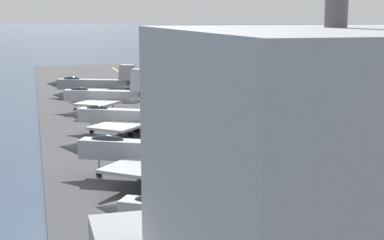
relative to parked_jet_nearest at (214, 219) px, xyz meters
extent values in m
plane|color=#2D425B|center=(40.11, -11.18, -2.78)|extent=(2000.00, 2000.00, 0.00)
cube|color=#424244|center=(40.11, -11.18, -2.58)|extent=(208.08, 41.91, 0.40)
cube|color=yellow|center=(40.11, -22.71, -2.38)|extent=(187.05, 9.86, 0.01)
cube|color=yellow|center=(40.11, -11.18, -2.38)|extent=(187.28, 0.36, 0.01)
cube|color=#93999E|center=(0.22, 0.36, 0.02)|extent=(7.15, 10.31, 1.54)
cone|color=#5B5E60|center=(3.62, 5.89, 0.02)|extent=(2.35, 2.56, 1.46)
cube|color=#38383A|center=(-3.25, -5.29, 0.02)|extent=(2.45, 2.47, 1.31)
ellipsoid|color=#232D38|center=(2.00, 3.25, 0.75)|extent=(2.14, 2.75, 0.84)
cube|color=#93999E|center=(2.77, -1.64, -0.48)|extent=(6.13, 6.08, 0.28)
cube|color=#93999E|center=(-3.31, -3.84, 2.12)|extent=(1.82, 2.24, 2.64)
cube|color=#93999E|center=(-1.93, -4.68, 2.12)|extent=(1.82, 2.24, 2.64)
cube|color=#93999E|center=(-1.17, -6.04, 0.02)|extent=(3.38, 2.99, 0.20)
cylinder|color=#B2B2B7|center=(2.40, 3.90, -1.56)|extent=(0.16, 0.16, 1.63)
cylinder|color=#B2B2B7|center=(0.55, -1.16, -1.56)|extent=(0.16, 0.16, 1.63)
cube|color=#93999E|center=(17.85, 0.53, 0.25)|extent=(7.38, 12.28, 1.73)
cone|color=#5B5E60|center=(21.25, 7.22, 0.25)|extent=(2.57, 2.92, 1.64)
cube|color=#38383A|center=(14.38, -6.31, 0.25)|extent=(2.72, 2.77, 1.47)
ellipsoid|color=#232D38|center=(19.63, 4.03, 1.07)|extent=(2.27, 3.23, 0.95)
cube|color=#93999E|center=(14.41, 1.79, -0.32)|extent=(7.84, 7.85, 0.28)
cube|color=#93999E|center=(20.90, -1.50, -0.32)|extent=(6.65, 6.68, 0.28)
cube|color=#93999E|center=(14.20, -4.65, 2.55)|extent=(1.90, 2.58, 2.84)
cube|color=#93999E|center=(15.82, -5.47, 2.55)|extent=(1.90, 2.58, 2.84)
cube|color=#93999E|center=(12.60, -4.81, 0.25)|extent=(3.70, 3.63, 0.20)
cube|color=#93999E|center=(16.64, -6.87, 0.25)|extent=(3.39, 3.15, 0.20)
cylinder|color=#B2B2B7|center=(20.02, 4.81, -1.50)|extent=(0.16, 0.16, 1.76)
cylinder|color=black|center=(20.02, 4.81, -2.08)|extent=(0.47, 0.63, 0.60)
cylinder|color=#B2B2B7|center=(16.18, -0.08, -1.50)|extent=(0.16, 0.16, 1.76)
cylinder|color=black|center=(16.18, -0.08, -2.08)|extent=(0.47, 0.63, 0.60)
cylinder|color=#B2B2B7|center=(18.34, -1.18, -1.50)|extent=(0.16, 0.16, 1.76)
cylinder|color=black|center=(18.34, -1.18, -2.08)|extent=(0.47, 0.63, 0.60)
cube|color=#A8AAAF|center=(38.44, -0.34, -0.07)|extent=(7.01, 11.16, 1.70)
cone|color=#5B5E60|center=(41.64, 5.68, -0.07)|extent=(2.47, 2.72, 1.62)
cube|color=#38383A|center=(35.16, -6.51, -0.07)|extent=(2.62, 2.60, 1.45)
ellipsoid|color=#232D38|center=(40.11, 2.81, 0.74)|extent=(2.17, 2.96, 0.94)
cube|color=#A8AAAF|center=(35.04, 1.01, -0.62)|extent=(7.54, 7.50, 0.28)
cube|color=#A8AAAF|center=(41.47, -2.40, -0.62)|extent=(6.64, 6.27, 0.28)
cube|color=#A8AAAF|center=(34.97, -4.96, 2.23)|extent=(1.83, 2.38, 2.85)
cube|color=#A8AAAF|center=(36.55, -5.80, 2.23)|extent=(1.83, 2.38, 2.85)
cube|color=#A8AAAF|center=(33.40, -5.03, -0.07)|extent=(3.57, 3.47, 0.20)
cube|color=#A8AAAF|center=(37.38, -7.14, -0.07)|extent=(3.35, 2.98, 0.20)
cylinder|color=#B2B2B7|center=(40.48, 3.51, -1.65)|extent=(0.16, 0.16, 1.46)
cylinder|color=black|center=(40.48, 3.51, -2.08)|extent=(0.48, 0.63, 0.60)
cylinder|color=#B2B2B7|center=(36.83, -0.83, -1.65)|extent=(0.16, 0.16, 1.46)
cylinder|color=black|center=(36.83, -0.83, -2.08)|extent=(0.48, 0.63, 0.60)
cylinder|color=#B2B2B7|center=(38.93, -1.95, -1.65)|extent=(0.16, 0.16, 1.46)
cylinder|color=black|center=(38.93, -1.95, -2.08)|extent=(0.48, 0.63, 0.60)
cube|color=#A8AAAF|center=(55.61, 0.39, 0.22)|extent=(6.27, 11.40, 1.69)
cone|color=#5B5E60|center=(58.36, 6.61, 0.22)|extent=(2.36, 2.67, 1.60)
cube|color=#38383A|center=(52.80, -5.99, 0.22)|extent=(2.54, 2.52, 1.43)
ellipsoid|color=#232D38|center=(57.05, 3.64, 1.02)|extent=(2.00, 2.98, 0.93)
cube|color=#A8AAAF|center=(52.19, 1.46, -0.33)|extent=(7.41, 7.34, 0.28)
cube|color=#A8AAAF|center=(58.72, -1.42, -0.33)|extent=(6.23, 5.92, 0.28)
cube|color=#A8AAAF|center=(52.51, -4.47, 2.71)|extent=(1.80, 2.43, 3.25)
cube|color=#A8AAAF|center=(54.12, -5.18, 2.71)|extent=(1.80, 2.43, 3.25)
cube|color=#A8AAAF|center=(50.94, -4.65, 0.22)|extent=(3.56, 3.40, 0.20)
cube|color=#A8AAAF|center=(55.05, -6.46, 0.22)|extent=(3.25, 2.82, 0.20)
cylinder|color=#B2B2B7|center=(57.37, 4.37, -1.50)|extent=(0.16, 0.16, 1.76)
cylinder|color=black|center=(57.37, 4.37, -2.08)|extent=(0.44, 0.64, 0.60)
cylinder|color=#B2B2B7|center=(54.06, -0.22, -1.50)|extent=(0.16, 0.16, 1.76)
cylinder|color=black|center=(54.06, -0.22, -2.08)|extent=(0.44, 0.64, 0.60)
cylinder|color=#B2B2B7|center=(56.21, -1.18, -1.50)|extent=(0.16, 0.16, 1.76)
cylinder|color=black|center=(56.21, -1.18, -2.08)|extent=(0.44, 0.64, 0.60)
cube|color=gray|center=(72.79, 0.13, 0.01)|extent=(6.64, 12.53, 1.81)
cone|color=#5B5E60|center=(75.68, 7.00, 0.01)|extent=(2.53, 2.90, 1.72)
cube|color=#38383A|center=(69.83, -6.90, 0.01)|extent=(2.72, 2.72, 1.54)
ellipsoid|color=#232D38|center=(74.30, 3.72, 0.87)|extent=(2.13, 3.26, 1.00)
cube|color=gray|center=(69.51, 1.03, -0.58)|extent=(7.27, 7.40, 0.28)
cube|color=gray|center=(75.73, -1.58, -0.58)|extent=(5.73, 6.24, 0.28)
cube|color=gray|center=(69.49, -5.26, 2.24)|extent=(1.71, 2.56, 2.63)
cube|color=gray|center=(71.25, -5.99, 2.24)|extent=(1.71, 2.56, 2.63)
cube|color=gray|center=(67.91, -5.53, 0.01)|extent=(3.67, 3.56, 0.20)
cube|color=gray|center=(72.16, -7.32, 0.01)|extent=(3.27, 2.99, 0.20)
cylinder|color=#B2B2B7|center=(74.64, 4.52, -1.64)|extent=(0.16, 0.16, 1.48)
cylinder|color=black|center=(74.64, 4.52, -2.08)|extent=(0.44, 0.64, 0.60)
cylinder|color=#B2B2B7|center=(71.12, -0.58, -1.64)|extent=(0.16, 0.16, 1.48)
cylinder|color=black|center=(71.12, -0.58, -2.08)|extent=(0.44, 0.64, 0.60)
cylinder|color=#B2B2B7|center=(73.45, -1.56, -1.64)|extent=(0.16, 0.16, 1.48)
cylinder|color=black|center=(73.45, -1.56, -2.08)|extent=(0.44, 0.64, 0.60)
cylinder|color=#4C473D|center=(60.50, -15.44, -1.95)|extent=(0.24, 0.24, 0.86)
cube|color=purple|center=(60.50, -15.44, -1.25)|extent=(0.46, 0.42, 0.53)
sphere|color=#9E7051|center=(60.50, -15.44, -0.85)|extent=(0.22, 0.22, 0.22)
sphere|color=purple|center=(60.50, -15.44, -0.79)|extent=(0.24, 0.24, 0.24)
cylinder|color=#383328|center=(27.33, -19.83, -1.93)|extent=(0.24, 0.24, 0.91)
cube|color=yellow|center=(27.33, -19.83, -1.19)|extent=(0.28, 0.39, 0.57)
sphere|color=#9E7051|center=(27.33, -19.83, -0.77)|extent=(0.22, 0.22, 0.22)
sphere|color=yellow|center=(27.33, -19.83, -0.71)|extent=(0.24, 0.24, 0.24)
cylinder|color=#232328|center=(64.71, -22.38, -1.98)|extent=(0.24, 0.24, 0.81)
cube|color=red|center=(64.71, -22.38, -1.31)|extent=(0.44, 0.37, 0.53)
sphere|color=beige|center=(64.71, -22.38, -0.91)|extent=(0.22, 0.22, 0.22)
sphere|color=red|center=(64.71, -22.38, -0.85)|extent=(0.24, 0.24, 0.24)
cube|color=#9A9C9F|center=(-21.84, 3.78, 9.09)|extent=(8.46, 7.48, 5.67)
camera|label=1|loc=(-32.49, 10.13, 12.19)|focal=55.00mm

